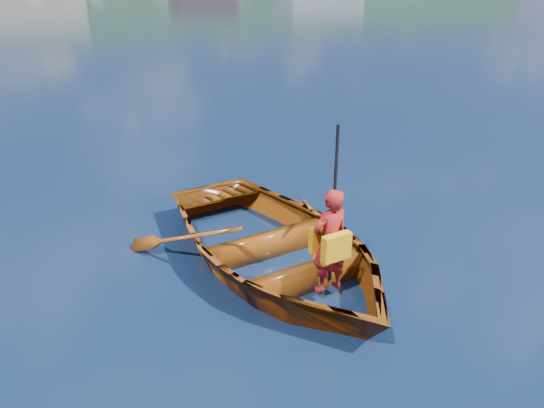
# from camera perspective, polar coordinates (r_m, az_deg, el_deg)

# --- Properties ---
(ground) EXTENTS (600.00, 600.00, 0.00)m
(ground) POSITION_cam_1_polar(r_m,az_deg,el_deg) (6.17, -5.29, -9.73)
(ground) COLOR #121E3D
(ground) RESTS_ON ground
(rowboat) EXTENTS (3.49, 4.47, 0.85)m
(rowboat) POSITION_cam_1_polar(r_m,az_deg,el_deg) (6.58, 0.32, -4.56)
(rowboat) COLOR brown
(rowboat) RESTS_ON ground
(child_paddler) EXTENTS (0.48, 0.38, 1.86)m
(child_paddler) POSITION_cam_1_polar(r_m,az_deg,el_deg) (5.79, 6.24, -4.03)
(child_paddler) COLOR #A31D1A
(child_paddler) RESTS_ON ground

